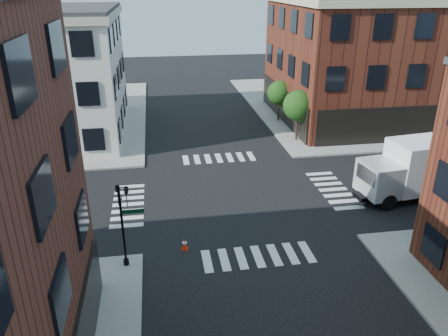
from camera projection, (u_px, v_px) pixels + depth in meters
name	position (u px, v px, depth m)	size (l,w,h in m)	color
ground	(234.00, 197.00, 29.35)	(120.00, 120.00, 0.00)	black
sidewalk_ne	(377.00, 103.00, 51.40)	(30.00, 30.00, 0.15)	gray
building_ne	(404.00, 59.00, 44.45)	(25.00, 16.00, 12.00)	#481B12
tree_near	(299.00, 107.00, 38.24)	(2.69, 2.69, 4.49)	black
tree_far	(280.00, 94.00, 43.79)	(2.43, 2.43, 4.07)	black
signal_pole	(123.00, 216.00, 21.19)	(1.29, 1.24, 4.60)	black
box_truck	(424.00, 167.00, 28.77)	(8.90, 3.65, 3.94)	white
traffic_cone	(185.00, 244.00, 23.52)	(0.40, 0.40, 0.63)	red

